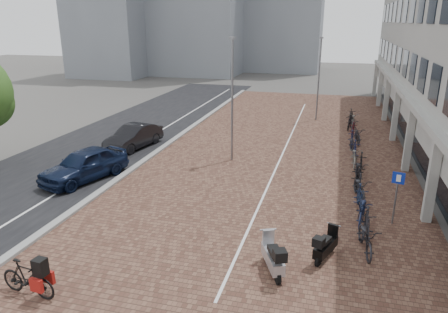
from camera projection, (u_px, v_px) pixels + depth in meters
ground at (180, 241)px, 14.86m from camera, size 140.00×140.00×0.00m
plaza_brick at (281, 150)px, 25.36m from camera, size 14.50×42.00×0.04m
street_asphalt at (120, 137)px, 28.11m from camera, size 8.00×50.00×0.03m
curb at (173, 140)px, 27.11m from camera, size 0.35×42.00×0.14m
lane_line at (147, 139)px, 27.60m from camera, size 0.12×44.00×0.00m
parking_line at (284, 150)px, 25.30m from camera, size 0.10×30.00×0.00m
car_navy at (84, 165)px, 20.39m from camera, size 3.19×4.96×1.57m
car_dark at (134, 137)px, 25.50m from camera, size 2.25×4.56×1.44m
hero_bike at (27, 278)px, 11.75m from camera, size 1.91×0.71×1.32m
scooter_front at (273, 255)px, 12.84m from camera, size 1.22×1.83×1.21m
scooter_mid at (326, 245)px, 13.59m from camera, size 1.01×1.64×1.08m
parking_sign at (397, 190)px, 15.66m from camera, size 0.45×0.14×2.16m
lamp_near at (232, 102)px, 22.41m from camera, size 0.12×0.12×6.69m
lamp_far at (319, 80)px, 31.95m from camera, size 0.12×0.12×6.32m
bike_row at (356, 154)px, 22.88m from camera, size 1.26×21.47×1.05m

